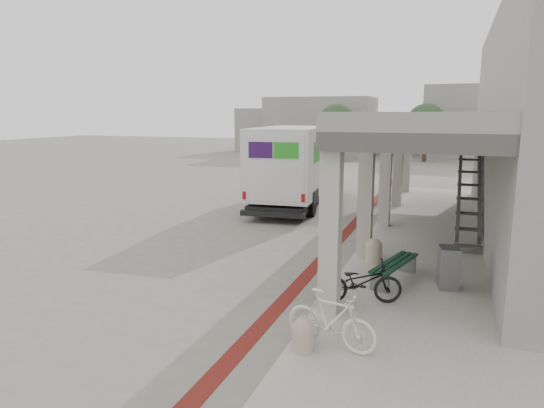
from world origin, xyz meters
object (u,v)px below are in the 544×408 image
at_px(bench, 394,267).
at_px(bicycle_cream, 331,320).
at_px(bicycle_black, 361,282).
at_px(utility_cabinet, 448,267).
at_px(fedex_truck, 296,164).

bearing_deg(bench, bicycle_cream, -84.09).
xyz_separation_m(bicycle_black, bicycle_cream, (-0.11, -2.14, 0.05)).
relative_size(utility_cabinet, bicycle_cream, 0.57).
xyz_separation_m(fedex_truck, bench, (5.27, -8.89, -1.37)).
bearing_deg(bicycle_black, bench, -37.57).
bearing_deg(fedex_truck, bench, -64.57).
bearing_deg(fedex_truck, bicycle_black, -70.78).
distance_m(fedex_truck, utility_cabinet, 11.06).
bearing_deg(bench, utility_cabinet, 15.19).
relative_size(bench, bicycle_cream, 1.25).
bearing_deg(bicycle_cream, bench, 3.32).
bearing_deg(utility_cabinet, bicycle_cream, -125.04).
relative_size(bicycle_black, bicycle_cream, 1.04).
bearing_deg(bicycle_black, utility_cabinet, -66.69).
bearing_deg(bicycle_cream, fedex_truck, 33.00).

